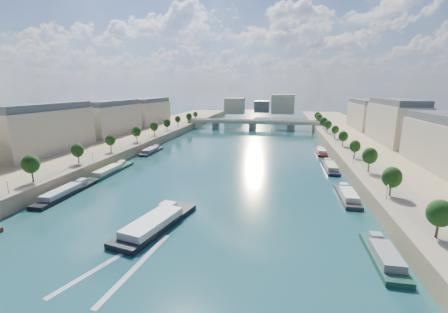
% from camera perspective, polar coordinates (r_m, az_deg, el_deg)
% --- Properties ---
extents(ground, '(700.00, 700.00, 0.00)m').
position_cam_1_polar(ground, '(144.57, 1.09, -0.94)').
color(ground, '#0D333A').
rests_on(ground, ground).
extents(quay_left, '(44.00, 520.00, 5.00)m').
position_cam_1_polar(quay_left, '(171.13, -23.41, 1.03)').
color(quay_left, '#9E8460').
rests_on(quay_left, ground).
extents(quay_right, '(44.00, 520.00, 5.00)m').
position_cam_1_polar(quay_right, '(150.16, 29.31, -1.13)').
color(quay_right, '#9E8460').
rests_on(quay_right, ground).
extents(pave_left, '(14.00, 520.00, 0.10)m').
position_cam_1_polar(pave_left, '(162.76, -19.11, 1.74)').
color(pave_left, gray).
rests_on(pave_left, quay_left).
extents(pave_right, '(14.00, 520.00, 0.10)m').
position_cam_1_polar(pave_right, '(145.45, 23.83, 0.06)').
color(pave_right, gray).
rests_on(pave_right, quay_right).
extents(trees_left, '(4.80, 268.80, 8.26)m').
position_cam_1_polar(trees_left, '(162.59, -18.29, 3.73)').
color(trees_left, '#382B1E').
rests_on(trees_left, ground).
extents(trees_right, '(4.80, 268.80, 8.26)m').
position_cam_1_polar(trees_right, '(153.62, 22.48, 2.89)').
color(trees_right, '#382B1E').
rests_on(trees_right, ground).
extents(lamps_left, '(0.36, 200.36, 4.28)m').
position_cam_1_polar(lamps_left, '(151.54, -19.55, 1.96)').
color(lamps_left, black).
rests_on(lamps_left, ground).
extents(lamps_right, '(0.36, 200.36, 4.28)m').
position_cam_1_polar(lamps_right, '(148.75, 21.82, 1.58)').
color(lamps_right, black).
rests_on(lamps_right, ground).
extents(buildings_left, '(16.00, 226.00, 23.20)m').
position_cam_1_polar(buildings_left, '(186.26, -25.09, 6.12)').
color(buildings_left, '#BFAD92').
rests_on(buildings_left, ground).
extents(buildings_right, '(16.00, 226.00, 23.20)m').
position_cam_1_polar(buildings_right, '(163.52, 32.88, 4.47)').
color(buildings_right, '#BFAD92').
rests_on(buildings_right, ground).
extents(skyline, '(79.00, 42.00, 22.00)m').
position_cam_1_polar(skyline, '(359.01, 7.59, 9.67)').
color(skyline, '#BFAD92').
rests_on(skyline, ground).
extents(bridge, '(112.00, 12.00, 8.15)m').
position_cam_1_polar(bridge, '(257.12, 5.46, 6.30)').
color(bridge, '#C1B79E').
rests_on(bridge, ground).
extents(tour_barge, '(13.77, 28.79, 3.78)m').
position_cam_1_polar(tour_barge, '(80.09, -12.86, -12.29)').
color(tour_barge, black).
rests_on(tour_barge, ground).
extents(wake, '(13.18, 25.99, 0.04)m').
position_cam_1_polar(wake, '(67.59, -18.68, -18.75)').
color(wake, silver).
rests_on(wake, ground).
extents(moored_barges_left, '(5.00, 155.13, 3.60)m').
position_cam_1_polar(moored_barges_left, '(112.24, -28.05, -6.21)').
color(moored_barges_left, '#1B1A3A').
rests_on(moored_barges_left, ground).
extents(moored_barges_right, '(5.00, 123.09, 3.60)m').
position_cam_1_polar(moored_barges_right, '(121.22, 20.82, -4.16)').
color(moored_barges_right, '#1C463A').
rests_on(moored_barges_right, ground).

